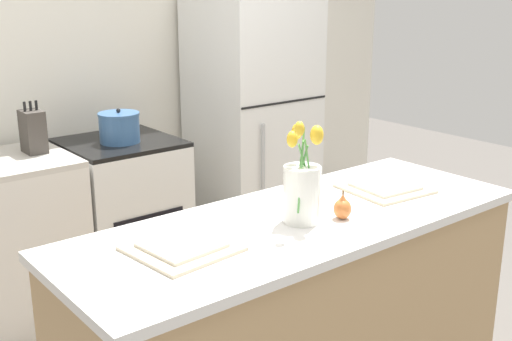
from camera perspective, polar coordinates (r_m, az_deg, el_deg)
The scene contains 10 objects.
back_wall at distance 3.91m, azimuth -16.50°, elevation 9.84°, with size 5.20×0.08×2.70m.
kitchen_island at distance 2.53m, azimuth 3.65°, elevation -14.14°, with size 1.80×0.66×0.94m.
stove_range at distance 3.80m, azimuth -11.66°, elevation -4.00°, with size 0.60×0.61×0.90m.
refrigerator at distance 4.18m, azimuth -0.34°, elevation 3.95°, with size 0.68×0.67×1.70m.
flower_vase at distance 2.25m, azimuth 4.15°, elevation -1.47°, with size 0.16×0.15×0.38m.
pear_figurine at distance 2.32m, azimuth 7.69°, elevation -3.30°, with size 0.06×0.06×0.11m.
plate_setting_left at distance 2.06m, azimuth -6.61°, elevation -6.78°, with size 0.33×0.33×0.02m.
plate_setting_right at distance 2.67m, azimuth 11.38°, elevation -1.51°, with size 0.33×0.33×0.02m.
cooking_pot at distance 3.61m, azimuth -12.05°, elevation 3.76°, with size 0.23×0.23×0.19m.
knife_block at distance 3.50m, azimuth -19.21°, elevation 3.29°, with size 0.10×0.14×0.27m.
Camera 1 is at (-1.48, -1.60, 1.76)m, focal length 45.00 mm.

